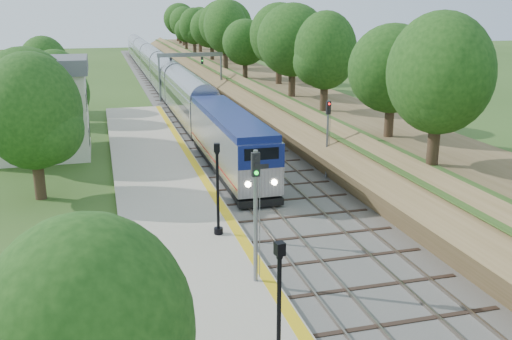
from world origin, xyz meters
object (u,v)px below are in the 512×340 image
object	(u,v)px
train	(160,73)
lamppost_mid	(279,317)
signal_gantry	(190,64)
station_building	(35,107)
signal_platform	(256,202)
lamppost_far	(218,194)
signal_farside	(328,131)

from	to	relation	value
train	lamppost_mid	size ratio (longest dim) A/B	25.18
train	signal_gantry	bearing A→B (deg)	-80.47
station_building	lamppost_mid	distance (m)	34.62
lamppost_mid	signal_platform	world-z (taller)	signal_platform
train	lamppost_mid	bearing A→B (deg)	-93.07
lamppost_far	lamppost_mid	bearing A→B (deg)	-92.42
lamppost_far	signal_platform	distance (m)	5.84
signal_farside	signal_platform	bearing A→B (deg)	-122.40
lamppost_far	signal_farside	bearing A→B (deg)	42.20
signal_gantry	lamppost_far	xyz separation A→B (m)	(-5.86, -45.93, -2.26)
lamppost_mid	signal_farside	world-z (taller)	signal_farside
station_building	signal_gantry	distance (m)	29.94
station_building	signal_gantry	size ratio (longest dim) A/B	1.02
station_building	train	distance (m)	42.15
lamppost_mid	lamppost_far	distance (m)	12.14
signal_gantry	train	bearing A→B (deg)	99.53
lamppost_far	signal_farside	distance (m)	12.98
train	lamppost_far	distance (m)	60.75
signal_gantry	signal_farside	distance (m)	37.45
train	lamppost_far	bearing A→B (deg)	-93.19
station_building	signal_platform	world-z (taller)	station_building
station_building	lamppost_far	bearing A→B (deg)	-63.13
signal_gantry	lamppost_mid	size ratio (longest dim) A/B	1.82
signal_gantry	signal_farside	size ratio (longest dim) A/B	1.50
signal_gantry	train	xyz separation A→B (m)	(-2.47, 14.72, -2.63)
station_building	signal_farside	distance (m)	23.63
train	lamppost_mid	distance (m)	72.88
lamppost_mid	signal_farside	size ratio (longest dim) A/B	0.82
signal_gantry	lamppost_mid	xyz separation A→B (m)	(-6.37, -58.06, -2.38)
station_building	lamppost_mid	bearing A→B (deg)	-73.02
station_building	train	xyz separation A→B (m)	(14.00, 39.71, -1.90)
station_building	train	bearing A→B (deg)	70.58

